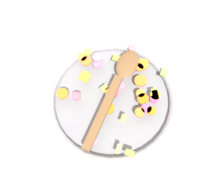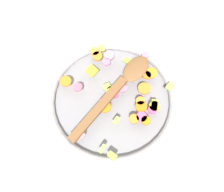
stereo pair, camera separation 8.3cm
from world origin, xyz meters
TOP-DOWN VIEW (x-y plane):
  - ground_plane at (0.00, 0.00)m, footprint 4.00×4.00m
  - skillet at (0.00, 0.00)m, footprint 0.42×0.42m
  - chopped_vegetables at (0.03, -0.01)m, footprint 0.32×0.27m
  - wooden_spoon at (0.02, 0.00)m, footprint 0.31×0.06m

SIDE VIEW (x-z plane):
  - ground_plane at x=0.00m, z-range 0.00..0.00m
  - skillet at x=0.00m, z-range 0.00..0.05m
  - chopped_vegetables at x=0.03m, z-range 0.05..0.06m
  - wooden_spoon at x=0.02m, z-range 0.06..0.07m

